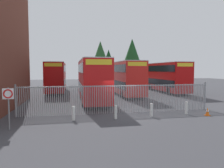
# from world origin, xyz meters

# --- Properties ---
(ground_plane) EXTENTS (100.00, 100.00, 0.00)m
(ground_plane) POSITION_xyz_m (0.00, 8.00, 0.00)
(ground_plane) COLOR #3D3D42
(palisade_fence) EXTENTS (15.15, 0.14, 2.35)m
(palisade_fence) POSITION_xyz_m (-0.26, 0.00, 1.18)
(palisade_fence) COLOR gray
(palisade_fence) RESTS_ON ground
(double_decker_bus_near_gate) EXTENTS (2.54, 10.81, 4.42)m
(double_decker_bus_near_gate) POSITION_xyz_m (-1.66, 6.42, 2.42)
(double_decker_bus_near_gate) COLOR red
(double_decker_bus_near_gate) RESTS_ON ground
(double_decker_bus_behind_fence_left) EXTENTS (2.54, 10.81, 4.42)m
(double_decker_bus_behind_fence_left) POSITION_xyz_m (3.16, 11.22, 2.42)
(double_decker_bus_behind_fence_left) COLOR red
(double_decker_bus_behind_fence_left) RESTS_ON ground
(double_decker_bus_behind_fence_right) EXTENTS (2.54, 10.81, 4.42)m
(double_decker_bus_behind_fence_right) POSITION_xyz_m (10.07, 13.38, 2.42)
(double_decker_bus_behind_fence_right) COLOR #B70C0C
(double_decker_bus_behind_fence_right) RESTS_ON ground
(double_decker_bus_far_back) EXTENTS (2.54, 10.81, 4.42)m
(double_decker_bus_far_back) POSITION_xyz_m (-6.01, 16.59, 2.42)
(double_decker_bus_far_back) COLOR #B70C0C
(double_decker_bus_far_back) RESTS_ON ground
(bollard_near_left) EXTENTS (0.20, 0.20, 0.95)m
(bollard_near_left) POSITION_xyz_m (-3.76, -1.72, 0.47)
(bollard_near_left) COLOR silver
(bollard_near_left) RESTS_ON ground
(bollard_center_front) EXTENTS (0.20, 0.20, 0.95)m
(bollard_center_front) POSITION_xyz_m (-0.91, -1.87, 0.47)
(bollard_center_front) COLOR silver
(bollard_center_front) RESTS_ON ground
(bollard_near_right) EXTENTS (0.20, 0.20, 0.95)m
(bollard_near_right) POSITION_xyz_m (1.79, -1.63, 0.47)
(bollard_near_right) COLOR silver
(bollard_near_right) RESTS_ON ground
(bollard_far_right) EXTENTS (0.20, 0.20, 0.95)m
(bollard_far_right) POSITION_xyz_m (4.69, -1.42, 0.47)
(bollard_far_right) COLOR silver
(bollard_far_right) RESTS_ON ground
(traffic_cone_by_gate) EXTENTS (0.34, 0.34, 0.59)m
(traffic_cone_by_gate) POSITION_xyz_m (5.95, -2.18, 0.29)
(traffic_cone_by_gate) COLOR orange
(traffic_cone_by_gate) RESTS_ON ground
(speed_limit_sign_post) EXTENTS (0.60, 0.14, 2.40)m
(speed_limit_sign_post) POSITION_xyz_m (-7.33, -3.29, 1.78)
(speed_limit_sign_post) COLOR slate
(speed_limit_sign_post) RESTS_ON ground
(tree_tall_back) EXTENTS (4.94, 4.94, 9.26)m
(tree_tall_back) POSITION_xyz_m (2.18, 27.34, 5.73)
(tree_tall_back) COLOR #4C3823
(tree_tall_back) RESTS_ON ground
(tree_short_side) EXTENTS (4.18, 4.18, 7.80)m
(tree_short_side) POSITION_xyz_m (4.34, 29.67, 4.81)
(tree_short_side) COLOR #4C3823
(tree_short_side) RESTS_ON ground
(tree_mid_row) EXTENTS (5.30, 5.30, 9.67)m
(tree_mid_row) POSITION_xyz_m (8.46, 25.46, 5.88)
(tree_mid_row) COLOR #4C3823
(tree_mid_row) RESTS_ON ground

